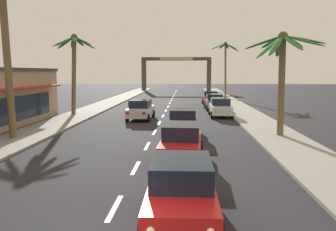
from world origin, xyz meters
TOP-DOWN VIEW (x-y plane):
  - sidewalk_right at (7.80, 20.00)m, footprint 3.20×110.00m
  - sidewalk_left at (-7.80, 20.00)m, footprint 3.20×110.00m
  - lane_markings at (0.46, 19.52)m, footprint 4.28×87.57m
  - sedan_lead_at_stop_bar at (2.00, 2.65)m, footprint 1.97×4.46m
  - sedan_third_in_queue at (1.91, 8.95)m, footprint 2.11×4.51m
  - sedan_fifth_in_queue at (1.92, 15.26)m, footprint 2.02×4.48m
  - sedan_oncoming_far at (-1.75, 22.43)m, footprint 2.14×4.52m
  - sedan_parked_nearest_kerb at (5.14, 30.30)m, footprint 2.02×4.48m
  - sedan_parked_mid_kerb at (5.22, 24.70)m, footprint 1.96×4.46m
  - sedan_parked_far_kerb at (5.12, 35.90)m, footprint 2.00×4.47m
  - palm_left_second at (-8.30, 13.18)m, footprint 3.62×3.57m
  - palm_left_third at (-8.06, 24.54)m, footprint 3.94×4.15m
  - palm_right_second at (7.94, 14.95)m, footprint 4.72×4.80m
  - palm_right_farthest at (8.00, 46.04)m, footprint 4.40×4.41m
  - town_gateway_arch at (0.00, 66.29)m, footprint 14.70×0.90m

SIDE VIEW (x-z plane):
  - lane_markings at x=0.46m, z-range 0.00..0.01m
  - sidewalk_right at x=7.80m, z-range 0.00..0.14m
  - sidewalk_left at x=-7.80m, z-range 0.00..0.14m
  - sedan_lead_at_stop_bar at x=2.00m, z-range 0.01..1.69m
  - sedan_third_in_queue at x=1.91m, z-range 0.01..1.69m
  - sedan_fifth_in_queue at x=1.92m, z-range 0.01..1.69m
  - sedan_oncoming_far at x=-1.75m, z-range 0.01..1.69m
  - sedan_parked_nearest_kerb at x=5.14m, z-range 0.01..1.69m
  - sedan_parked_mid_kerb at x=5.22m, z-range 0.01..1.69m
  - sedan_parked_far_kerb at x=5.12m, z-range 0.01..1.69m
  - town_gateway_arch at x=0.00m, z-range 1.02..8.15m
  - palm_right_second at x=7.94m, z-range 1.51..7.95m
  - palm_left_third at x=-8.06m, z-range 1.63..9.08m
  - palm_left_second at x=-8.30m, z-range 1.57..11.14m
  - palm_right_farthest at x=8.00m, z-range 2.18..10.68m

